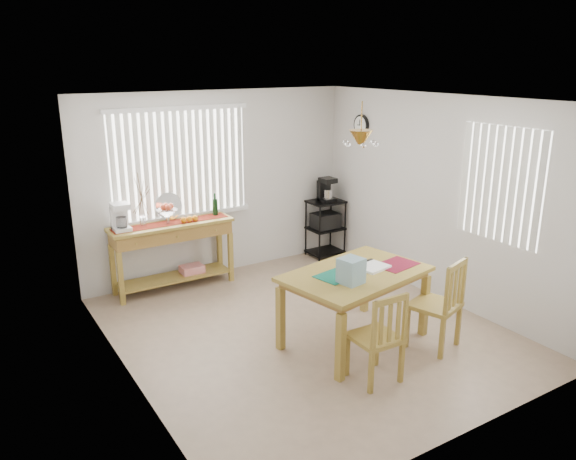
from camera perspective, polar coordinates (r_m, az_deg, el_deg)
ground at (r=6.57m, az=1.83°, el=-10.18°), size 4.00×4.50×0.01m
room_shell at (r=6.00m, az=1.92°, el=4.46°), size 4.20×4.70×2.70m
sideboard at (r=7.63m, az=-11.61°, el=-0.94°), size 1.63×0.46×0.92m
sideboard_items at (r=7.46m, az=-13.79°, el=1.48°), size 1.55×0.39×0.70m
wire_cart at (r=8.81m, az=3.82°, el=0.74°), size 0.53×0.42×0.89m
cart_items at (r=8.68m, az=3.85°, el=4.08°), size 0.21×0.25×0.37m
dining_table at (r=6.07m, az=6.87°, el=-5.07°), size 1.69×1.26×0.82m
table_items at (r=5.81m, az=6.97°, el=-4.04°), size 1.25×0.56×0.26m
chair_left at (r=5.48m, az=9.12°, el=-10.76°), size 0.44×0.44×0.94m
chair_right at (r=6.21m, az=15.05°, el=-7.34°), size 0.59×0.59×1.01m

